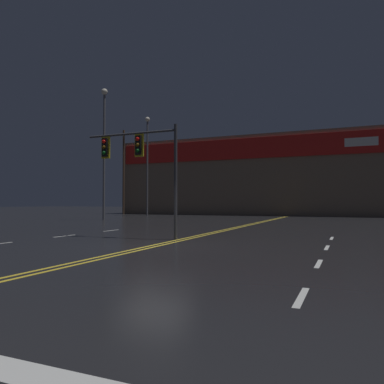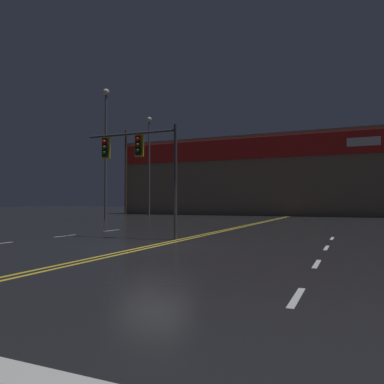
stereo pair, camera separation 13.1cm
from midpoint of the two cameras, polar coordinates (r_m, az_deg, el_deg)
ground_plane at (r=13.47m, az=-5.99°, el=-8.16°), size 200.00×200.00×0.00m
road_markings at (r=11.16m, az=-5.42°, el=-9.52°), size 16.83×60.00×0.01m
traffic_signal_median at (r=16.60m, az=-8.63°, el=5.76°), size 4.47×0.36×4.82m
streetlight_median_approach at (r=34.10m, az=-13.34°, el=7.99°), size 0.56×0.56×11.58m
streetlight_far_left at (r=44.01m, az=-6.91°, el=5.75°), size 0.56×0.56×11.51m
building_backdrop at (r=47.84m, az=15.15°, el=2.30°), size 42.96×10.23×9.45m
utility_pole_row at (r=42.26m, az=12.28°, el=3.51°), size 45.13×0.26×11.00m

